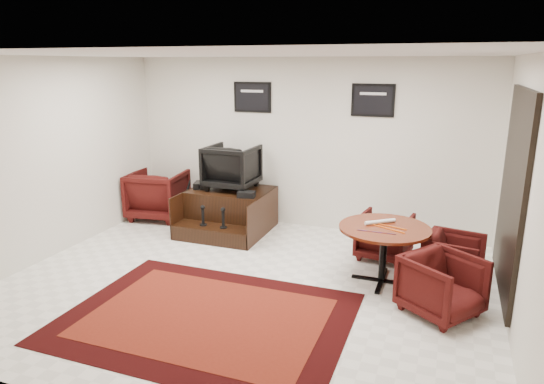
{
  "coord_description": "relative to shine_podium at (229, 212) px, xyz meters",
  "views": [
    {
      "loc": [
        2.26,
        -5.12,
        2.71
      ],
      "look_at": [
        0.03,
        0.9,
        0.99
      ],
      "focal_mm": 32.0,
      "sensor_mm": 36.0,
      "label": 1
    }
  ],
  "objects": [
    {
      "name": "shine_podium",
      "position": [
        0.0,
        0.0,
        0.0
      ],
      "size": [
        1.32,
        1.36,
        0.68
      ],
      "color": "black",
      "rests_on": "ground"
    },
    {
      "name": "area_rug",
      "position": [
        1.01,
        -2.73,
        -0.31
      ],
      "size": [
        3.07,
        2.3,
        0.01
      ],
      "color": "black",
      "rests_on": "ground"
    },
    {
      "name": "meeting_table",
      "position": [
        2.67,
        -1.14,
        0.34
      ],
      "size": [
        1.13,
        1.13,
        0.74
      ],
      "color": "#4C180A",
      "rests_on": "ground"
    },
    {
      "name": "umbrella_hooked",
      "position": [
        -0.74,
        0.03,
        0.09
      ],
      "size": [
        0.3,
        0.11,
        0.81
      ],
      "primitive_type": null,
      "color": "black",
      "rests_on": "ground"
    },
    {
      "name": "shoes_pair",
      "position": [
        -0.49,
        -0.02,
        0.42
      ],
      "size": [
        0.29,
        0.33,
        0.1
      ],
      "color": "black",
      "rests_on": "shine_podium"
    },
    {
      "name": "table_clutter",
      "position": [
        2.69,
        -1.22,
        0.43
      ],
      "size": [
        0.57,
        0.35,
        0.01
      ],
      "color": "#EA5D0D",
      "rests_on": "meeting_table"
    },
    {
      "name": "ground",
      "position": [
        1.07,
        -1.84,
        -0.31
      ],
      "size": [
        6.0,
        6.0,
        0.0
      ],
      "primitive_type": "plane",
      "color": "white",
      "rests_on": "ground"
    },
    {
      "name": "armchair_side",
      "position": [
        -1.48,
        0.16,
        0.16
      ],
      "size": [
        1.02,
        0.98,
        0.94
      ],
      "primitive_type": "imported",
      "rotation": [
        0.0,
        0.0,
        3.28
      ],
      "color": "black",
      "rests_on": "ground"
    },
    {
      "name": "shine_chair",
      "position": [
        0.0,
        0.14,
        0.77
      ],
      "size": [
        0.8,
        0.75,
        0.81
      ],
      "primitive_type": "imported",
      "rotation": [
        0.0,
        0.0,
        3.13
      ],
      "color": "black",
      "rests_on": "shine_podium"
    },
    {
      "name": "table_chair_corner",
      "position": [
        3.39,
        -1.74,
        0.06
      ],
      "size": [
        0.98,
        0.99,
        0.75
      ],
      "primitive_type": "imported",
      "rotation": [
        0.0,
        0.0,
        0.94
      ],
      "color": "black",
      "rests_on": "ground"
    },
    {
      "name": "umbrella_black",
      "position": [
        -0.79,
        -0.1,
        0.12
      ],
      "size": [
        0.32,
        0.12,
        0.86
      ],
      "primitive_type": null,
      "color": "black",
      "rests_on": "ground"
    },
    {
      "name": "room_shell",
      "position": [
        1.48,
        -1.72,
        1.47
      ],
      "size": [
        6.02,
        5.02,
        2.81
      ],
      "color": "silver",
      "rests_on": "ground"
    },
    {
      "name": "polish_kit",
      "position": [
        0.43,
        -0.28,
        0.41
      ],
      "size": [
        0.29,
        0.23,
        0.09
      ],
      "primitive_type": "cube",
      "rotation": [
        0.0,
        0.0,
        0.19
      ],
      "color": "black",
      "rests_on": "shine_podium"
    },
    {
      "name": "paper_roll",
      "position": [
        2.6,
        -1.03,
        0.45
      ],
      "size": [
        0.36,
        0.3,
        0.05
      ],
      "primitive_type": "cylinder",
      "rotation": [
        0.0,
        1.57,
        0.67
      ],
      "color": "silver",
      "rests_on": "meeting_table"
    },
    {
      "name": "table_chair_back",
      "position": [
        2.58,
        -0.32,
        0.04
      ],
      "size": [
        0.78,
        0.74,
        0.71
      ],
      "primitive_type": "imported",
      "rotation": [
        0.0,
        0.0,
        3.0
      ],
      "color": "black",
      "rests_on": "ground"
    },
    {
      "name": "table_chair_window",
      "position": [
        3.51,
        -0.82,
        0.03
      ],
      "size": [
        0.74,
        0.78,
        0.69
      ],
      "primitive_type": "imported",
      "rotation": [
        0.0,
        0.0,
        1.38
      ],
      "color": "black",
      "rests_on": "ground"
    }
  ]
}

